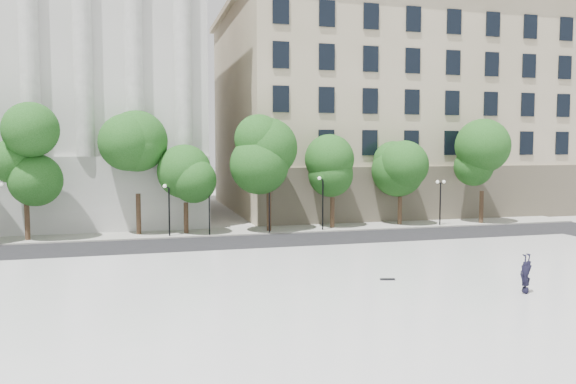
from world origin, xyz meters
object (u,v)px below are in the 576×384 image
at_px(traffic_light_east, 269,186).
at_px(skateboard, 388,279).
at_px(person_lying, 525,288).
at_px(traffic_light_west, 209,189).

bearing_deg(traffic_light_east, skateboard, -85.24).
height_order(person_lying, skateboard, person_lying).
bearing_deg(person_lying, skateboard, 123.14).
height_order(traffic_light_east, skateboard, traffic_light_east).
height_order(traffic_light_east, person_lying, traffic_light_east).
xyz_separation_m(traffic_light_west, traffic_light_east, (4.62, 0.00, 0.13)).
relative_size(traffic_light_east, person_lying, 2.49).
relative_size(traffic_light_west, person_lying, 2.43).
bearing_deg(traffic_light_east, traffic_light_west, 180.00).
bearing_deg(person_lying, traffic_light_east, 88.16).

